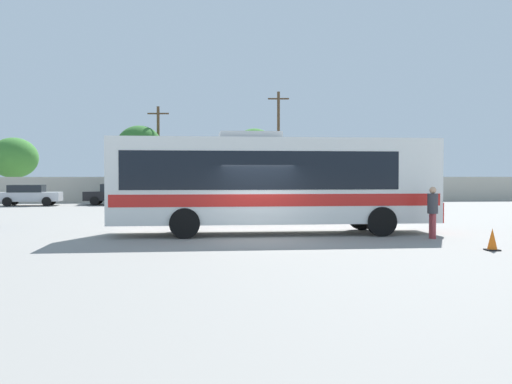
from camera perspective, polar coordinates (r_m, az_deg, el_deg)
name	(u,v)px	position (r m, az deg, el deg)	size (l,w,h in m)	color
ground_plane	(238,218)	(29.23, -1.77, -2.55)	(300.00, 300.00, 0.00)	gray
perimeter_wall	(222,189)	(46.60, -3.35, 0.26)	(80.00, 0.30, 2.01)	#B2AD9E
coach_bus_white_red	(270,180)	(21.05, 1.44, 1.19)	(11.82, 2.79, 3.71)	white
attendant_by_bus_door	(433,209)	(20.42, 17.04, -1.65)	(0.38, 0.38, 1.76)	#99383D
parked_car_leftmost_silver	(29,195)	(43.75, -21.49, -0.24)	(4.27, 2.12, 1.47)	#B7BABF
parked_car_second_black	(116,194)	(43.18, -13.61, -0.17)	(4.40, 2.00, 1.52)	black
utility_pole_near	(158,151)	(49.68, -9.62, 3.97)	(1.80, 0.29, 7.96)	#4C3823
utility_pole_far	(278,144)	(49.49, 2.23, 4.76)	(1.80, 0.31, 9.27)	#4C3823
roadside_tree_left	(14,158)	(54.32, -22.80, 3.12)	(4.12, 4.12, 5.41)	brown
roadside_tree_midleft	(139,145)	(48.97, -11.44, 4.60)	(3.65, 3.65, 6.26)	brown
roadside_tree_midright	(254,145)	(52.13, -0.15, 4.63)	(3.50, 3.50, 6.36)	brown
traffic_cone_on_apron	(492,240)	(17.82, 22.30, -4.39)	(0.36, 0.36, 0.64)	black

